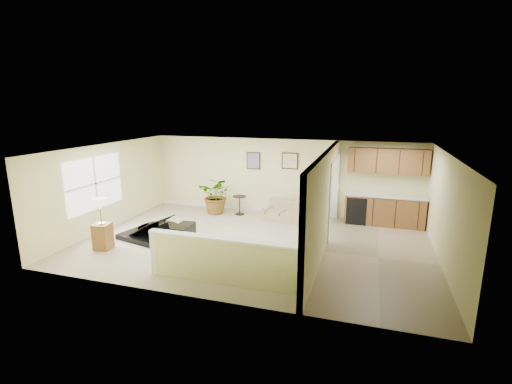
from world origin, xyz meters
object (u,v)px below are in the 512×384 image
(accent_table, at_px, (240,203))
(lamp_stand, at_px, (102,228))
(piano_bench, at_px, (184,234))
(small_plant, at_px, (321,216))
(piano, at_px, (149,217))
(loveseat, at_px, (284,211))
(palm_plant, at_px, (217,196))

(accent_table, distance_m, lamp_stand, 4.51)
(piano_bench, distance_m, small_plant, 4.25)
(piano, distance_m, loveseat, 4.16)
(accent_table, bearing_deg, piano_bench, -100.15)
(loveseat, relative_size, lamp_stand, 1.17)
(piano_bench, relative_size, small_plant, 1.29)
(palm_plant, bearing_deg, lamp_stand, -111.80)
(accent_table, distance_m, small_plant, 2.72)
(accent_table, bearing_deg, piano, -122.08)
(piano_bench, distance_m, loveseat, 3.50)
(piano_bench, bearing_deg, small_plant, 40.46)
(lamp_stand, bearing_deg, accent_table, 59.58)
(accent_table, bearing_deg, loveseat, -3.84)
(loveseat, relative_size, small_plant, 2.66)
(piano_bench, xyz_separation_m, loveseat, (2.08, 2.81, 0.04))
(loveseat, distance_m, accent_table, 1.56)
(small_plant, bearing_deg, accent_table, 176.59)
(piano_bench, distance_m, lamp_stand, 2.03)
(palm_plant, xyz_separation_m, small_plant, (3.48, -0.07, -0.37))
(piano_bench, relative_size, lamp_stand, 0.57)
(piano_bench, xyz_separation_m, palm_plant, (-0.24, 2.82, 0.37))
(piano, bearing_deg, lamp_stand, -103.53)
(piano, distance_m, small_plant, 5.09)
(palm_plant, bearing_deg, piano, -109.56)
(accent_table, height_order, palm_plant, palm_plant)
(piano, height_order, loveseat, piano)
(lamp_stand, bearing_deg, small_plant, 36.74)
(piano, bearing_deg, loveseat, 51.54)
(piano, distance_m, palm_plant, 2.76)
(palm_plant, xyz_separation_m, lamp_stand, (-1.52, -3.79, -0.06))
(small_plant, bearing_deg, palm_plant, 178.92)
(piano_bench, relative_size, palm_plant, 0.60)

